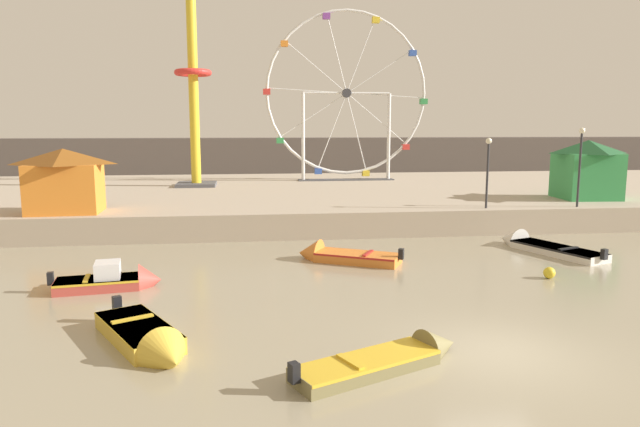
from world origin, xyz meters
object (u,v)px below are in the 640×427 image
Objects in this scene: ferris_wheel_white_frame at (347,96)px; promenade_lamp_near at (580,156)px; drop_tower_yellow_tower at (193,86)px; carnival_booth_orange_canopy at (64,180)px; motorboat_olive_wood at (395,357)px; motorboat_faded_red at (117,280)px; motorboat_white_red_stripe at (537,246)px; motorboat_mustard_yellow at (149,340)px; mooring_buoy_orange at (549,273)px; promenade_lamp_far at (488,162)px; carnival_booth_green_kiosk at (587,168)px; motorboat_orange_hull at (338,256)px.

ferris_wheel_white_frame reaches higher than promenade_lamp_near.
carnival_booth_orange_canopy is (-5.43, -12.60, -5.52)m from drop_tower_yellow_tower.
motorboat_faded_red is at bearing 111.40° from motorboat_olive_wood.
motorboat_white_red_stripe is 1.21× the size of motorboat_olive_wood.
ferris_wheel_white_frame is at bearing 132.70° from motorboat_mustard_yellow.
drop_tower_yellow_tower is at bearing 63.99° from carnival_booth_orange_canopy.
carnival_booth_orange_canopy is 8.83× the size of mooring_buoy_orange.
ferris_wheel_white_frame is 23.79m from carnival_booth_orange_canopy.
promenade_lamp_far is (16.41, -13.66, -4.75)m from drop_tower_yellow_tower.
motorboat_white_red_stripe is 0.42× the size of ferris_wheel_white_frame.
drop_tower_yellow_tower is (-1.15, 28.34, 8.32)m from motorboat_mustard_yellow.
carnival_booth_green_kiosk is 0.96× the size of carnival_booth_orange_canopy.
carnival_booth_green_kiosk reaches higher than motorboat_olive_wood.
ferris_wheel_white_frame is (-5.41, 21.23, 7.88)m from motorboat_white_red_stripe.
motorboat_white_red_stripe is at bearing -16.33° from carnival_booth_orange_canopy.
motorboat_olive_wood is (-9.86, -12.03, 0.00)m from motorboat_white_red_stripe.
motorboat_faded_red reaches higher than motorboat_olive_wood.
promenade_lamp_near is (9.89, -16.97, -3.97)m from ferris_wheel_white_frame.
motorboat_orange_hull is 1.18× the size of carnival_booth_orange_canopy.
motorboat_olive_wood is at bearing -97.62° from ferris_wheel_white_frame.
motorboat_mustard_yellow is 0.33× the size of ferris_wheel_white_frame.
drop_tower_yellow_tower reaches higher than promenade_lamp_far.
drop_tower_yellow_tower reaches higher than motorboat_faded_red.
motorboat_mustard_yellow is 1.19× the size of promenade_lamp_far.
motorboat_orange_hull is at bearing 152.67° from mooring_buoy_orange.
promenade_lamp_near reaches higher than motorboat_faded_red.
promenade_lamp_near reaches higher than motorboat_white_red_stripe.
promenade_lamp_far is at bearing 178.47° from promenade_lamp_near.
carnival_booth_orange_canopy is (-29.51, -2.18, -0.14)m from carnival_booth_green_kiosk.
promenade_lamp_near is (14.03, 5.31, 3.89)m from motorboat_orange_hull.
motorboat_white_red_stripe is at bearing 67.39° from mooring_buoy_orange.
carnival_booth_orange_canopy is at bearing 106.07° from motorboat_faded_red.
promenade_lamp_near is (26.97, -1.20, 1.07)m from carnival_booth_orange_canopy.
promenade_lamp_near reaches higher than mooring_buoy_orange.
motorboat_orange_hull is 10.39× the size of mooring_buoy_orange.
drop_tower_yellow_tower is at bearing 160.80° from carnival_booth_green_kiosk.
motorboat_mustard_yellow is 14.86m from mooring_buoy_orange.
motorboat_olive_wood is at bearing -137.73° from mooring_buoy_orange.
ferris_wheel_white_frame is 27.52m from mooring_buoy_orange.
motorboat_white_red_stripe is at bearing -145.45° from motorboat_orange_hull.
motorboat_olive_wood is 1.20× the size of carnival_booth_orange_canopy.
motorboat_olive_wood is 0.29× the size of drop_tower_yellow_tower.
mooring_buoy_orange is at bearing -179.07° from motorboat_orange_hull.
mooring_buoy_orange is at bearing -11.27° from motorboat_faded_red.
drop_tower_yellow_tower is 28.70m from mooring_buoy_orange.
mooring_buoy_orange is (13.86, 5.36, -0.03)m from motorboat_mustard_yellow.
promenade_lamp_near is at bearing -1.53° from promenade_lamp_far.
mooring_buoy_orange is at bearing -125.39° from promenade_lamp_near.
ferris_wheel_white_frame is 20.03m from promenade_lamp_near.
carnival_booth_orange_canopy is at bearing -137.30° from ferris_wheel_white_frame.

